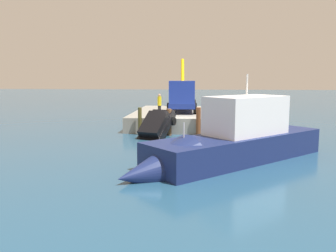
# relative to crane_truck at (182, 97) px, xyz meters

# --- Properties ---
(ground) EXTENTS (200.00, 200.00, 0.00)m
(ground) POSITION_rel_crane_truck_xyz_m (5.31, 0.08, -2.68)
(ground) COLOR navy
(dock) EXTENTS (12.41, 9.26, 1.28)m
(dock) POSITION_rel_crane_truck_xyz_m (-1.23, 0.08, -2.04)
(dock) COLOR gray
(dock) RESTS_ON ground
(crane_truck) EXTENTS (9.70, 2.80, 5.28)m
(crane_truck) POSITION_rel_crane_truck_xyz_m (0.00, 0.00, 0.00)
(crane_truck) COLOR navy
(crane_truck) RESTS_ON dock
(dock_worker) EXTENTS (0.34, 0.34, 1.82)m
(dock_worker) POSITION_rel_crane_truck_xyz_m (2.13, -1.88, -0.47)
(dock_worker) COLOR black
(dock_worker) RESTS_ON dock
(salvaged_car) EXTENTS (4.22, 3.11, 3.06)m
(salvaged_car) POSITION_rel_crane_truck_xyz_m (6.62, -1.76, -2.03)
(salvaged_car) COLOR black
(salvaged_car) RESTS_ON ground
(moored_yacht) EXTENTS (11.18, 11.74, 5.94)m
(moored_yacht) POSITION_rel_crane_truck_xyz_m (14.39, 2.72, -2.02)
(moored_yacht) COLOR navy
(moored_yacht) RESTS_ON ground
(piling_near) EXTENTS (0.30, 0.30, 2.18)m
(piling_near) POSITION_rel_crane_truck_xyz_m (5.36, -3.08, -1.59)
(piling_near) COLOR brown
(piling_near) RESTS_ON ground
(piling_mid) EXTENTS (0.38, 0.38, 2.08)m
(piling_mid) POSITION_rel_crane_truck_xyz_m (5.44, -0.76, -1.64)
(piling_mid) COLOR brown
(piling_mid) RESTS_ON ground
(piling_far) EXTENTS (0.36, 0.36, 2.20)m
(piling_far) POSITION_rel_crane_truck_xyz_m (5.24, 1.53, -1.58)
(piling_far) COLOR brown
(piling_far) RESTS_ON ground
(piling_end) EXTENTS (0.40, 0.40, 2.47)m
(piling_end) POSITION_rel_crane_truck_xyz_m (5.44, 3.73, -1.44)
(piling_end) COLOR brown
(piling_end) RESTS_ON ground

